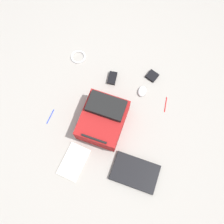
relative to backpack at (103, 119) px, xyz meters
The scene contains 10 objects.
ground_plane 0.11m from the backpack, 104.43° to the right, with size 3.49×3.49×0.00m, color gray.
backpack is the anchor object (origin of this frame).
laptop 0.48m from the backpack, 137.16° to the left, with size 0.36×0.25×0.03m.
book_blue 0.40m from the backpack, 70.35° to the left, with size 0.21×0.29×0.02m.
computer_mouse 0.43m from the backpack, 124.72° to the right, with size 0.07×0.10×0.03m, color silver.
cable_coil 0.65m from the backpack, 53.28° to the right, with size 0.13×0.13×0.02m, color silver.
power_brick 0.40m from the backpack, 84.77° to the right, with size 0.07×0.11×0.03m, color black.
pen_black 0.45m from the backpack, ahead, with size 0.01×0.01×0.13m, color #1933B2.
pen_blue 0.55m from the backpack, 147.81° to the right, with size 0.01×0.01×0.13m, color red.
earbud_pouch 0.59m from the backpack, 119.61° to the right, with size 0.09×0.09×0.02m, color black.
Camera 1 is at (-0.20, 0.56, 1.93)m, focal length 39.45 mm.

